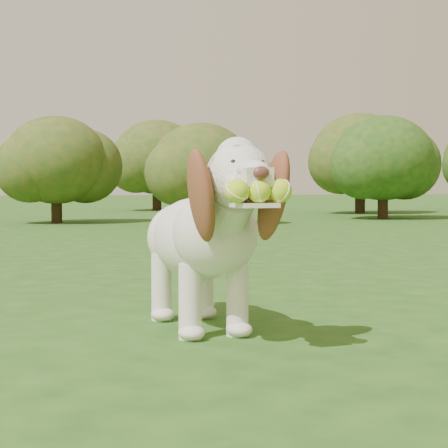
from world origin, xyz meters
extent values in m
plane|color=#224A15|center=(0.00, 0.00, 0.00)|extent=(80.00, 80.00, 0.00)
ellipsoid|color=white|center=(0.06, -0.18, 0.36)|extent=(0.42, 0.67, 0.33)
ellipsoid|color=white|center=(0.10, -0.42, 0.40)|extent=(0.37, 0.37, 0.32)
ellipsoid|color=white|center=(0.03, 0.03, 0.35)|extent=(0.34, 0.34, 0.29)
cylinder|color=white|center=(0.12, -0.54, 0.48)|extent=(0.21, 0.28, 0.25)
sphere|color=white|center=(0.14, -0.66, 0.61)|extent=(0.26, 0.26, 0.23)
sphere|color=white|center=(0.14, -0.64, 0.67)|extent=(0.17, 0.17, 0.15)
cube|color=white|center=(0.16, -0.79, 0.60)|extent=(0.11, 0.15, 0.06)
ellipsoid|color=#592D28|center=(0.17, -0.86, 0.62)|extent=(0.06, 0.04, 0.04)
cube|color=white|center=(0.16, -0.80, 0.51)|extent=(0.14, 0.16, 0.02)
ellipsoid|color=brown|center=(0.01, -0.67, 0.54)|extent=(0.15, 0.23, 0.35)
ellipsoid|color=brown|center=(0.27, -0.63, 0.54)|extent=(0.15, 0.21, 0.35)
cylinder|color=white|center=(0.01, 0.17, 0.39)|extent=(0.08, 0.17, 0.13)
cylinder|color=white|center=(0.00, -0.41, 0.14)|extent=(0.10, 0.10, 0.29)
cylinder|color=white|center=(0.19, -0.38, 0.14)|extent=(0.10, 0.10, 0.29)
cylinder|color=white|center=(-0.06, 0.00, 0.14)|extent=(0.10, 0.10, 0.29)
cylinder|color=white|center=(0.13, 0.03, 0.14)|extent=(0.10, 0.10, 0.29)
sphere|color=#BCF025|center=(0.09, -0.85, 0.56)|extent=(0.09, 0.09, 0.08)
sphere|color=#BCF025|center=(0.17, -0.84, 0.56)|extent=(0.09, 0.09, 0.08)
sphere|color=#BCF025|center=(0.24, -0.83, 0.56)|extent=(0.09, 0.09, 0.08)
cylinder|color=#382314|center=(1.28, 7.38, 0.24)|extent=(0.15, 0.15, 0.47)
ellipsoid|color=#1A4415|center=(1.28, 7.38, 0.86)|extent=(1.41, 1.41, 1.20)
cylinder|color=#382314|center=(-0.76, 8.41, 0.26)|extent=(0.16, 0.16, 0.52)
ellipsoid|color=#1A4415|center=(-0.76, 8.41, 0.95)|extent=(1.56, 1.56, 1.33)
cylinder|color=#382314|center=(5.15, 11.17, 0.33)|extent=(0.20, 0.20, 0.65)
ellipsoid|color=#1A4415|center=(5.15, 11.17, 1.19)|extent=(1.95, 1.95, 1.66)
cylinder|color=#382314|center=(4.64, 8.80, 0.28)|extent=(0.18, 0.18, 0.56)
ellipsoid|color=#1A4415|center=(4.64, 8.80, 1.03)|extent=(1.69, 1.69, 1.44)
cylinder|color=#382314|center=(1.29, 13.77, 0.33)|extent=(0.20, 0.20, 0.66)
ellipsoid|color=#1A4415|center=(1.29, 13.77, 1.21)|extent=(1.97, 1.97, 1.68)
camera|label=1|loc=(-0.39, -3.17, 0.58)|focal=60.00mm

